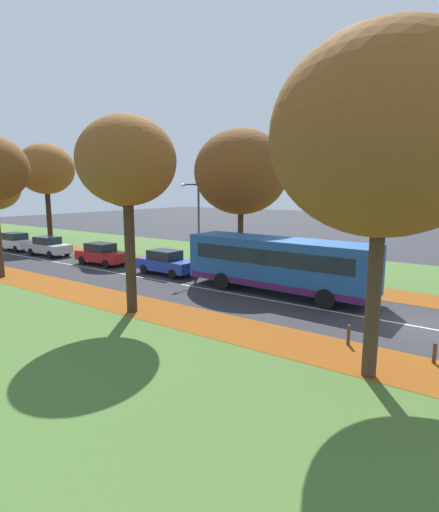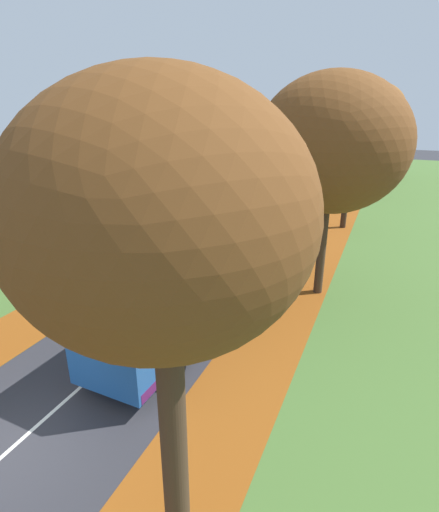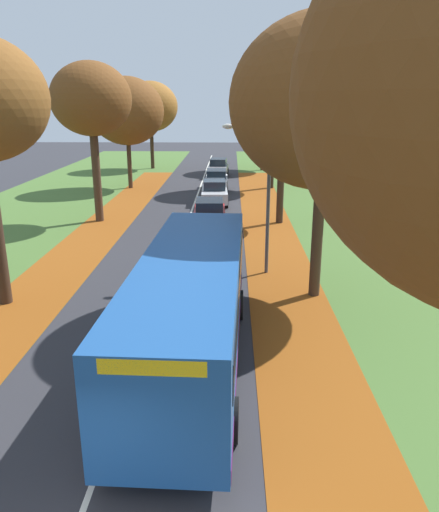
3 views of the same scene
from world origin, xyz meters
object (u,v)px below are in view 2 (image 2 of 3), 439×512
Objects in this scene: tree_right_nearest at (162,220)px; tree_left_distant at (283,121)px; tree_right_distant at (376,126)px; streetlamp_right at (294,199)px; tree_right_near at (332,144)px; car_grey_trailing at (327,173)px; bus at (191,286)px; tree_left_far at (252,127)px; car_white_fourth_in_line at (315,185)px; car_red_following at (283,216)px; car_silver_third_in_line at (304,196)px; tree_left_near at (100,137)px; tree_right_far at (373,112)px; tree_right_mid at (352,142)px; car_blue_lead at (258,243)px; tree_left_mid at (209,124)px.

tree_left_distant is at bearing 102.78° from tree_right_nearest.
tree_right_nearest is at bearing -90.53° from tree_right_distant.
tree_left_distant is at bearing 105.98° from streetlamp_right.
car_grey_trailing is (-4.27, 29.42, -5.90)m from tree_right_near.
streetlamp_right is 0.57× the size of bus.
tree_left_far is at bearing -135.74° from tree_right_distant.
tree_right_nearest is 2.07× the size of car_grey_trailing.
tree_right_distant is 13.71m from car_white_fourth_in_line.
car_red_following is 1.00× the size of car_silver_third_in_line.
car_grey_trailing is (-4.30, -4.35, -4.99)m from tree_right_distant.
tree_left_near reaches higher than car_red_following.
tree_left_far is 12.02m from tree_left_distant.
tree_left_far is 8.74m from car_white_fourth_in_line.
tree_right_far is at bearing 89.74° from tree_right_near.
tree_right_mid reaches higher than car_blue_lead.
tree_left_far is at bearing 137.94° from car_silver_third_in_line.
car_red_following is at bearing -90.25° from car_silver_third_in_line.
tree_right_nearest is 1.47× the size of streetlamp_right.
streetlamp_right is (-1.91, 2.41, -2.98)m from tree_right_near.
car_silver_third_in_line is (-3.79, 29.31, -5.99)m from tree_right_nearest.
tree_right_mid reaches higher than bus.
tree_right_distant is (0.43, 46.53, -1.00)m from tree_right_nearest.
tree_right_far is 2.39× the size of car_white_fourth_in_line.
streetlamp_right is (9.04, 3.40, -3.02)m from tree_left_near.
tree_right_distant is (10.98, 34.76, -0.96)m from tree_left_near.
tree_right_far reaches higher than car_white_fourth_in_line.
car_silver_third_in_line is at bearing 90.29° from bus.
tree_left_far is 2.00× the size of car_silver_third_in_line.
car_white_fourth_in_line is (0.02, 12.16, 0.00)m from car_red_following.
car_white_fourth_in_line is at bearing 100.95° from tree_right_near.
tree_right_far is 10.31m from car_silver_third_in_line.
tree_left_distant is 2.03× the size of car_blue_lead.
tree_right_mid is at bearing -90.71° from tree_right_distant.
tree_left_mid is 10.28m from car_silver_third_in_line.
tree_left_distant reaches higher than car_grey_trailing.
tree_right_far reaches higher than car_silver_third_in_line.
tree_right_mid is at bearing 22.16° from car_red_following.
tree_left_near is at bearing -111.07° from car_silver_third_in_line.
tree_left_mid is at bearing 113.23° from tree_right_nearest.
car_white_fourth_in_line is at bearing 89.91° from car_red_following.
bus reaches higher than car_white_fourth_in_line.
tree_right_distant is at bearing 80.04° from car_red_following.
tree_left_distant is at bearing 110.96° from car_silver_third_in_line.
tree_left_far is 37.21m from tree_right_nearest.
tree_right_far reaches higher than tree_right_mid.
tree_right_distant is 1.98× the size of car_grey_trailing.
tree_left_near is 2.06× the size of car_grey_trailing.
tree_right_far reaches higher than tree_right_near.
car_grey_trailing is at bearing 70.19° from tree_left_mid.
tree_right_nearest is 2.09× the size of car_white_fourth_in_line.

